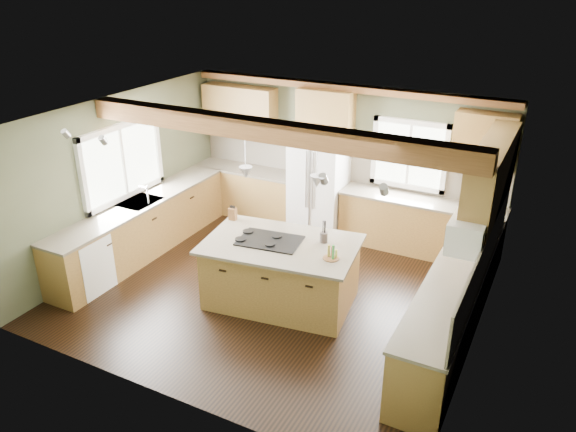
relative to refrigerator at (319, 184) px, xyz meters
The scene contains 37 objects.
floor 2.32m from the refrigerator, 81.95° to the right, with size 5.60×5.60×0.00m, color black.
ceiling 2.73m from the refrigerator, 81.95° to the right, with size 5.60×5.60×0.00m, color silver.
wall_back 0.63m from the refrigerator, 51.71° to the left, with size 5.60×5.60×0.00m, color #484E37.
wall_left 3.30m from the refrigerator, 139.70° to the right, with size 5.00×5.00×0.00m, color #484E37.
wall_right 3.78m from the refrigerator, 34.37° to the right, with size 5.00×5.00×0.00m, color #484E37.
ceiling_beam 2.82m from the refrigerator, 82.65° to the right, with size 5.55×0.26×0.26m, color #543118.
soffit_trim 1.69m from the refrigerator, 43.03° to the left, with size 5.55×0.20×0.10m, color #543118.
backsplash_back 0.57m from the refrigerator, 50.58° to the left, with size 5.58×0.03×0.58m, color brown.
backsplash_right 3.73m from the refrigerator, 33.86° to the right, with size 0.03×3.70×0.58m, color brown.
base_cab_back_left 1.56m from the refrigerator, behind, with size 2.02×0.60×0.88m, color brown.
counter_back_left 1.49m from the refrigerator, behind, with size 2.06×0.64×0.04m, color #453D32.
base_cab_back_right 1.85m from the refrigerator, ahead, with size 2.62×0.60×0.88m, color brown.
counter_back_right 1.79m from the refrigerator, ahead, with size 2.66×0.64×0.04m, color #453D32.
base_cab_left 3.06m from the refrigerator, 136.74° to the right, with size 0.60×3.70×0.88m, color brown.
counter_left 3.02m from the refrigerator, 136.74° to the right, with size 0.64×3.74×0.04m, color #453D32.
base_cab_right 3.51m from the refrigerator, 36.47° to the right, with size 0.60×3.70×0.88m, color brown.
counter_right 3.48m from the refrigerator, 36.47° to the right, with size 0.64×3.74×0.04m, color #453D32.
upper_cab_back_left 2.00m from the refrigerator, behind, with size 1.40×0.35×0.90m, color brown.
upper_cab_over_fridge 1.27m from the refrigerator, 90.00° to the left, with size 0.96×0.35×0.70m, color brown.
upper_cab_right 3.34m from the refrigerator, 22.64° to the right, with size 0.35×2.20×0.90m, color brown.
upper_cab_back_corner 2.81m from the refrigerator, ahead, with size 0.90×0.35×0.90m, color brown.
window_left 3.30m from the refrigerator, 140.15° to the right, with size 0.04×1.60×1.05m, color white.
window_back 1.63m from the refrigerator, 13.94° to the left, with size 1.10×0.04×1.00m, color white.
sink 3.02m from the refrigerator, 136.74° to the right, with size 0.50×0.65×0.03m, color #262628.
faucet 2.90m from the refrigerator, 134.30° to the right, with size 0.02×0.02×0.28m, color #B2B2B7.
dishwasher 4.05m from the refrigerator, 123.02° to the right, with size 0.60×0.60×0.84m, color white.
oven 4.40m from the refrigerator, 50.38° to the right, with size 0.60×0.72×0.84m, color white.
microwave 3.66m from the refrigerator, 37.00° to the right, with size 0.40×0.70×0.38m, color white.
pendant_left 2.59m from the refrigerator, 89.82° to the right, with size 0.18×0.18×0.16m, color #B2B2B7.
pendant_right 2.65m from the refrigerator, 66.63° to the right, with size 0.18×0.18×0.16m, color #B2B2B7.
refrigerator is the anchor object (origin of this frame).
island 2.42m from the refrigerator, 78.06° to the right, with size 1.96×1.20×0.88m, color brown.
island_top 2.38m from the refrigerator, 78.06° to the right, with size 2.09×1.33×0.04m, color #453D32.
cooktop 2.37m from the refrigerator, 81.99° to the right, with size 0.85×0.57×0.02m, color black.
knife_block 2.04m from the refrigerator, 104.27° to the right, with size 0.11×0.08×0.18m, color brown.
utensil_crock 2.27m from the refrigerator, 63.89° to the right, with size 0.11×0.11×0.14m, color #38322D.
bottle_tray 2.73m from the refrigerator, 62.26° to the right, with size 0.21×0.21×0.20m, color brown, non-canonical shape.
Camera 1 is at (3.40, -6.21, 4.39)m, focal length 35.00 mm.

